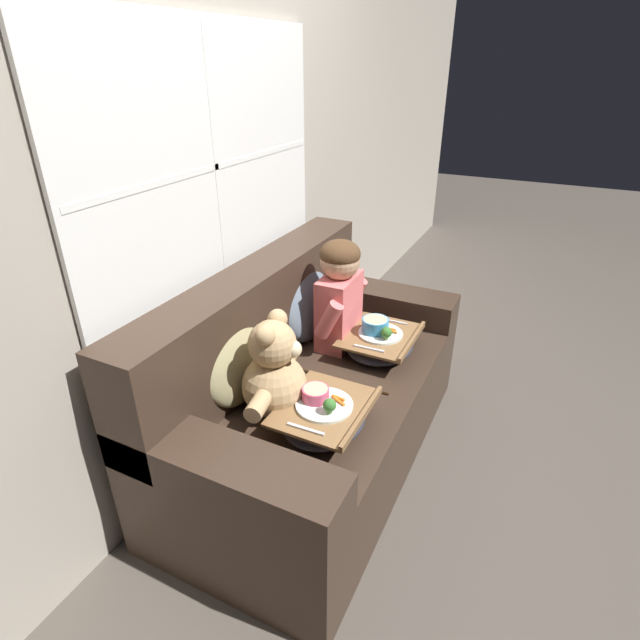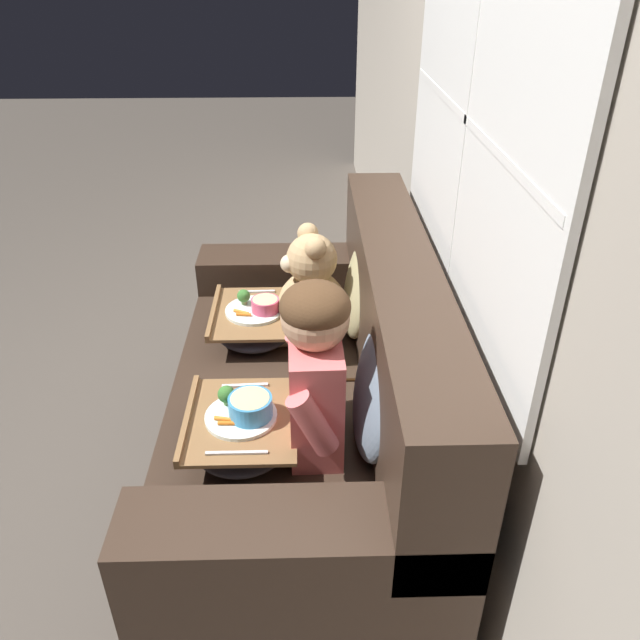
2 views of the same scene
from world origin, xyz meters
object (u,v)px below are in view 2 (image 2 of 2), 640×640
Objects in this scene: child_figure at (315,362)px; lap_tray_child at (242,428)px; throw_pillow_behind_child at (381,386)px; throw_pillow_behind_teddy at (362,285)px; teddy_bear at (310,292)px; couch at (317,409)px; lap_tray_teddy at (255,321)px.

child_figure is 1.39× the size of lap_tray_child.
throw_pillow_behind_teddy is at bearing 180.00° from throw_pillow_behind_child.
throw_pillow_behind_teddy is at bearing 90.34° from teddy_bear.
throw_pillow_behind_child reaches higher than lap_tray_child.
throw_pillow_behind_child is 0.85× the size of child_figure.
child_figure is at bearing -2.37° from couch.
lap_tray_teddy is (-0.00, -0.21, -0.12)m from teddy_bear.
couch is 0.48m from throw_pillow_behind_teddy.
couch is 0.42m from lap_tray_teddy.
lap_tray_child is at bearing 0.04° from lap_tray_teddy.
throw_pillow_behind_teddy is 1.07× the size of lap_tray_teddy.
lap_tray_teddy is (-0.62, -0.22, -0.24)m from child_figure.
lap_tray_teddy is at bearing -146.79° from throw_pillow_behind_child.
teddy_bear is 0.25m from lap_tray_teddy.
throw_pillow_behind_child reaches higher than lap_tray_teddy.
child_figure is at bearing 19.37° from lap_tray_teddy.
lap_tray_teddy is (0.00, -0.40, -0.15)m from throw_pillow_behind_teddy.
lap_tray_child is (0.62, -0.40, -0.15)m from throw_pillow_behind_teddy.
couch is 0.43m from teddy_bear.
couch reaches higher than throw_pillow_behind_child.
throw_pillow_behind_child is 1.17× the size of lap_tray_teddy.
couch is 3.11× the size of child_figure.
lap_tray_child is at bearing -18.97° from teddy_bear.
throw_pillow_behind_teddy is at bearing 163.14° from child_figure.
couch reaches higher than throw_pillow_behind_teddy.
teddy_bear is (-0.62, -0.19, -0.03)m from throw_pillow_behind_child.
teddy_bear is at bearing 161.03° from lap_tray_child.
couch is 3.67× the size of throw_pillow_behind_child.
child_figure is 1.38× the size of lap_tray_teddy.
couch is at bearing 143.36° from lap_tray_child.
child_figure reaches higher than throw_pillow_behind_teddy.
throw_pillow_behind_child reaches higher than teddy_bear.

